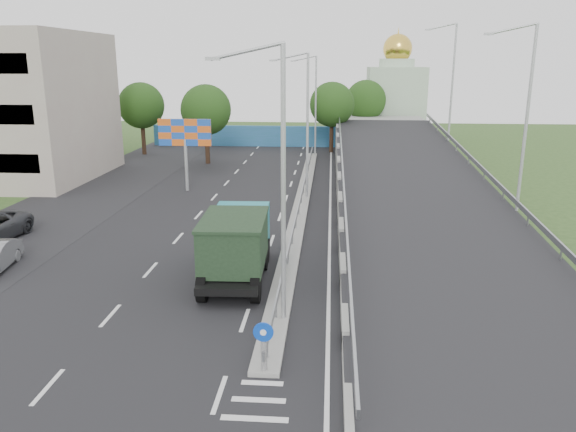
# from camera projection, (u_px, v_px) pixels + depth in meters

# --- Properties ---
(ground) EXTENTS (160.00, 160.00, 0.00)m
(ground) POSITION_uv_depth(u_px,v_px,m) (255.00, 418.00, 15.66)
(ground) COLOR #2D4C1E
(ground) RESTS_ON ground
(road_surface) EXTENTS (26.00, 90.00, 0.04)m
(road_surface) POSITION_uv_depth(u_px,v_px,m) (250.00, 221.00, 35.11)
(road_surface) COLOR black
(road_surface) RESTS_ON ground
(parking_strip) EXTENTS (8.00, 90.00, 0.05)m
(parking_strip) POSITION_uv_depth(u_px,v_px,m) (50.00, 216.00, 36.07)
(parking_strip) COLOR black
(parking_strip) RESTS_ON ground
(median) EXTENTS (1.00, 44.00, 0.20)m
(median) POSITION_uv_depth(u_px,v_px,m) (301.00, 204.00, 38.71)
(median) COLOR gray
(median) RESTS_ON ground
(overpass_ramp) EXTENTS (10.00, 50.00, 3.50)m
(overpass_ramp) POSITION_uv_depth(u_px,v_px,m) (413.00, 183.00, 37.72)
(overpass_ramp) COLOR gray
(overpass_ramp) RESTS_ON ground
(median_guardrail) EXTENTS (0.09, 44.00, 0.71)m
(median_guardrail) POSITION_uv_depth(u_px,v_px,m) (301.00, 195.00, 38.54)
(median_guardrail) COLOR gray
(median_guardrail) RESTS_ON median
(sign_bollard) EXTENTS (0.64, 0.23, 1.67)m
(sign_bollard) POSITION_uv_depth(u_px,v_px,m) (264.00, 346.00, 17.48)
(sign_bollard) COLOR black
(sign_bollard) RESTS_ON median
(lamp_post_near) EXTENTS (2.74, 0.18, 10.08)m
(lamp_post_near) POSITION_uv_depth(u_px,v_px,m) (278.00, 172.00, 19.88)
(lamp_post_near) COLOR #B2B5B7
(lamp_post_near) RESTS_ON median
(lamp_post_mid) EXTENTS (2.74, 0.18, 10.08)m
(lamp_post_mid) POSITION_uv_depth(u_px,v_px,m) (305.00, 118.00, 39.11)
(lamp_post_mid) COLOR #B2B5B7
(lamp_post_mid) RESTS_ON median
(lamp_post_far) EXTENTS (2.74, 0.18, 10.08)m
(lamp_post_far) POSITION_uv_depth(u_px,v_px,m) (314.00, 100.00, 58.34)
(lamp_post_far) COLOR #B2B5B7
(lamp_post_far) RESTS_ON median
(blue_wall) EXTENTS (30.00, 0.50, 2.40)m
(blue_wall) POSITION_uv_depth(u_px,v_px,m) (280.00, 136.00, 65.63)
(blue_wall) COLOR #236180
(blue_wall) RESTS_ON ground
(church) EXTENTS (7.00, 7.00, 13.80)m
(church) POSITION_uv_depth(u_px,v_px,m) (395.00, 97.00, 71.21)
(church) COLOR #B2CCAD
(church) RESTS_ON ground
(billboard) EXTENTS (4.00, 0.24, 5.50)m
(billboard) POSITION_uv_depth(u_px,v_px,m) (185.00, 137.00, 42.14)
(billboard) COLOR #B2B5B7
(billboard) RESTS_ON ground
(tree_left_mid) EXTENTS (4.80, 4.80, 7.60)m
(tree_left_mid) POSITION_uv_depth(u_px,v_px,m) (206.00, 110.00, 53.49)
(tree_left_mid) COLOR black
(tree_left_mid) RESTS_ON ground
(tree_median_far) EXTENTS (4.80, 4.80, 7.60)m
(tree_median_far) POSITION_uv_depth(u_px,v_px,m) (332.00, 105.00, 60.29)
(tree_median_far) COLOR black
(tree_median_far) RESTS_ON ground
(tree_left_far) EXTENTS (4.80, 4.80, 7.60)m
(tree_left_far) POSITION_uv_depth(u_px,v_px,m) (141.00, 106.00, 58.88)
(tree_left_far) COLOR black
(tree_left_far) RESTS_ON ground
(tree_ramp_far) EXTENTS (4.80, 4.80, 7.60)m
(tree_ramp_far) POSITION_uv_depth(u_px,v_px,m) (366.00, 101.00, 66.73)
(tree_ramp_far) COLOR black
(tree_ramp_far) RESTS_ON ground
(dump_truck) EXTENTS (2.92, 7.12, 3.10)m
(dump_truck) POSITION_uv_depth(u_px,v_px,m) (237.00, 242.00, 25.42)
(dump_truck) COLOR black
(dump_truck) RESTS_ON ground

